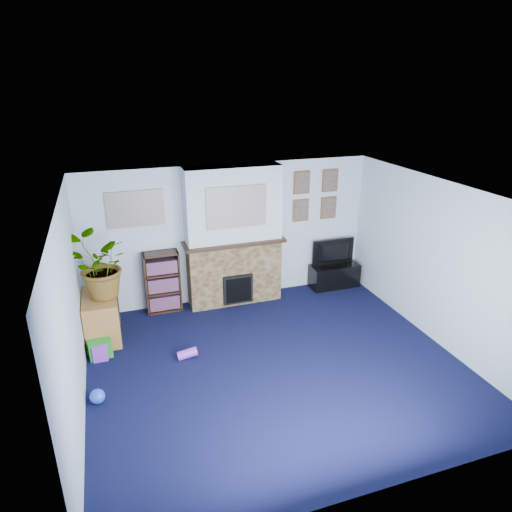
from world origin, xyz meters
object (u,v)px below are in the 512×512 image
object	(u,v)px
tv_stand	(334,275)
television	(335,253)
bookshelf	(163,283)
sideboard	(102,317)

from	to	relation	value
tv_stand	television	world-z (taller)	television
television	bookshelf	size ratio (longest dim) A/B	0.79
tv_stand	sideboard	xyz separation A→B (m)	(-4.19, -0.51, 0.12)
television	bookshelf	distance (m)	3.19
tv_stand	sideboard	world-z (taller)	sideboard
television	sideboard	bearing A→B (deg)	7.88
tv_stand	television	size ratio (longest dim) A/B	1.11
bookshelf	sideboard	bearing A→B (deg)	-149.91
television	bookshelf	xyz separation A→B (m)	(-3.19, 0.06, -0.17)
bookshelf	television	bearing A→B (deg)	-1.02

